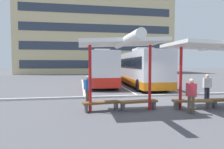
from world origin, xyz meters
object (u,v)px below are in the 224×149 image
Objects in this scene: waiting_shelter_0 at (122,44)px; bench_0 at (101,104)px; bench_2 at (192,102)px; waiting_passenger_0 at (207,86)px; coach_bus_0 at (101,69)px; bench_1 at (138,103)px; waiting_shelter_1 at (212,47)px; waiting_passenger_1 at (88,87)px; waiting_passenger_2 at (191,94)px; coach_bus_1 at (138,69)px.

bench_0 is at bearing 156.48° from waiting_shelter_0.
waiting_passenger_0 reaches higher than bench_2.
bench_0 is (-0.90, 0.39, -2.76)m from waiting_shelter_0.
coach_bus_0 is 6.45× the size of bench_1.
bench_0 and bench_2 have the same top height.
bench_1 is 4.51m from waiting_shelter_1.
coach_bus_0 is 6.30× the size of bench_2.
waiting_passenger_1 is 5.47m from waiting_passenger_2.
waiting_shelter_0 is 2.13× the size of bench_2.
waiting_passenger_0 is at bearing -63.41° from coach_bus_0.
coach_bus_1 is 10.50m from bench_2.
coach_bus_0 reaches higher than bench_2.
waiting_shelter_1 reaches higher than bench_0.
waiting_shelter_1 is at bearing -9.03° from bench_2.
bench_1 is 2.70m from bench_2.
coach_bus_1 reaches higher than waiting_passenger_1.
coach_bus_1 reaches higher than waiting_shelter_0.
waiting_passenger_0 is at bearing 18.74° from waiting_shelter_0.
waiting_passenger_2 is (2.08, -1.12, 0.56)m from bench_1.
waiting_shelter_1 is 3.02× the size of waiting_passenger_1.
waiting_passenger_1 is (-1.84, -10.13, -0.82)m from coach_bus_0.
waiting_passenger_0 is at bearing 18.12° from bench_1.
coach_bus_1 reaches higher than bench_0.
bench_2 is 5.59m from waiting_passenger_1.
coach_bus_0 is at bearing 92.34° from bench_1.
waiting_passenger_1 is at bearing 143.97° from waiting_passenger_2.
bench_1 is 3.19m from waiting_passenger_1.
bench_1 is 1.26× the size of waiting_passenger_1.
bench_1 is at bearing 151.73° from waiting_passenger_2.
waiting_passenger_2 is at bearing -36.03° from waiting_passenger_1.
waiting_passenger_0 is (4.83, 1.58, 0.56)m from bench_1.
waiting_passenger_2 is (-1.50, -0.68, -2.15)m from waiting_shelter_1.
coach_bus_1 is 2.62× the size of waiting_shelter_1.
bench_2 is at bearing 170.97° from waiting_shelter_1.
waiting_shelter_1 is (0.45, -10.54, 1.31)m from coach_bus_1.
coach_bus_0 is 2.96× the size of waiting_shelter_0.
bench_0 is (-1.30, -12.20, -1.36)m from coach_bus_0.
waiting_shelter_1 is at bearing 24.37° from waiting_passenger_2.
waiting_passenger_0 reaches higher than bench_1.
waiting_passenger_2 reaches higher than bench_0.
waiting_passenger_2 is at bearing -79.04° from coach_bus_0.
coach_bus_0 reaches higher than bench_0.
waiting_passenger_1 is (-5.02, 2.40, 0.53)m from bench_2.
bench_0 is 1.13× the size of waiting_passenger_2.
coach_bus_1 is at bearing 68.94° from waiting_shelter_0.
waiting_shelter_0 is 6.44m from waiting_passenger_0.
waiting_passenger_1 is at bearing 120.35° from waiting_shelter_0.
waiting_shelter_0 reaches higher than waiting_passenger_2.
waiting_passenger_1 is (-0.54, 2.07, 0.54)m from bench_0.
bench_0 is at bearing 174.99° from waiting_shelter_1.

